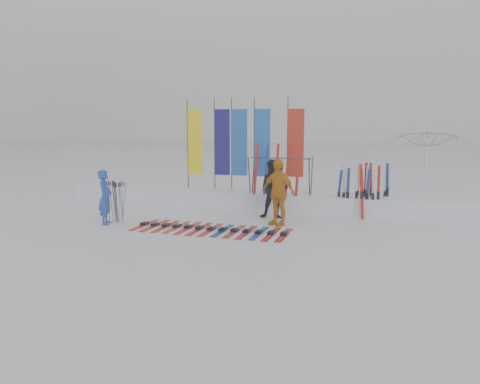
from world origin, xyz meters
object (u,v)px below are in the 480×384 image
(person_black, at_px, (274,189))
(ski_rack, at_px, (280,170))
(person_blue, at_px, (105,197))
(tent_canopy, at_px, (427,170))
(person_yellow, at_px, (278,192))
(ski_row, at_px, (211,229))

(person_black, height_order, ski_rack, ski_rack)
(person_blue, height_order, tent_canopy, tent_canopy)
(person_yellow, height_order, ski_rack, person_yellow)
(person_black, height_order, ski_row, person_black)
(person_blue, xyz_separation_m, person_yellow, (4.80, 1.41, 0.16))
(tent_canopy, relative_size, ski_row, 0.72)
(person_yellow, xyz_separation_m, tent_canopy, (4.20, 3.59, 0.43))
(person_blue, distance_m, person_black, 5.03)
(ski_row, height_order, ski_rack, ski_rack)
(person_black, bearing_deg, tent_canopy, 26.33)
(person_yellow, bearing_deg, ski_rack, 124.60)
(person_blue, bearing_deg, person_yellow, -95.68)
(person_black, relative_size, tent_canopy, 0.59)
(person_blue, bearing_deg, person_black, -84.73)
(person_black, relative_size, person_yellow, 0.95)
(person_blue, bearing_deg, tent_canopy, -82.98)
(person_blue, bearing_deg, ski_row, -108.33)
(ski_row, xyz_separation_m, ski_rack, (1.20, 3.25, 1.35))
(person_yellow, relative_size, tent_canopy, 0.62)
(tent_canopy, height_order, ski_rack, tent_canopy)
(person_yellow, bearing_deg, tent_canopy, 64.17)
(person_blue, xyz_separation_m, ski_row, (3.20, 0.21, -0.76))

